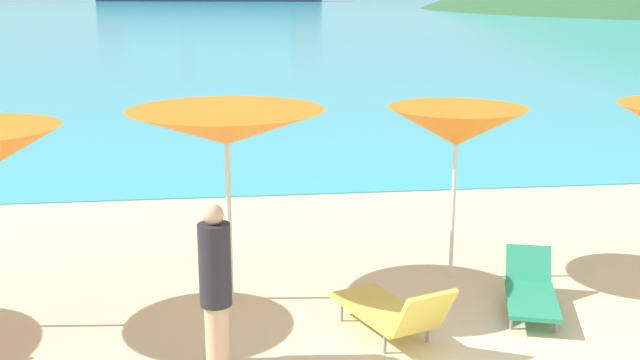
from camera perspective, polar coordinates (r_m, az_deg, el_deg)
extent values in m
cube|color=beige|center=(16.18, 3.31, 0.39)|extent=(50.00, 100.00, 0.30)
cube|color=#38B7CC|center=(233.49, -6.65, 12.97)|extent=(650.00, 440.00, 0.02)
cylinder|color=silver|center=(9.14, -6.70, -2.28)|extent=(0.06, 0.06, 2.20)
cone|color=orange|center=(8.91, -6.88, 3.89)|extent=(2.38, 2.38, 0.41)
sphere|color=silver|center=(8.89, -6.90, 4.72)|extent=(0.07, 0.07, 0.07)
cylinder|color=silver|center=(9.92, 9.77, -1.39)|extent=(0.05, 0.05, 2.09)
cone|color=orange|center=(9.72, 9.99, 3.89)|extent=(1.81, 1.81, 0.48)
sphere|color=silver|center=(9.70, 10.03, 4.76)|extent=(0.07, 0.07, 0.07)
cube|color=#D8BF4C|center=(8.57, 4.54, -9.43)|extent=(1.04, 1.41, 0.05)
cube|color=#D8BF4C|center=(7.88, 7.65, -9.69)|extent=(0.67, 0.51, 0.52)
cylinder|color=gray|center=(9.07, 4.54, -8.99)|extent=(0.04, 0.04, 0.22)
cylinder|color=gray|center=(8.81, 1.60, -9.65)|extent=(0.04, 0.04, 0.22)
cylinder|color=gray|center=(8.40, 7.87, -11.02)|extent=(0.04, 0.04, 0.22)
cylinder|color=gray|center=(8.12, 4.78, -11.84)|extent=(0.04, 0.04, 0.22)
cube|color=#268C66|center=(9.15, 15.28, -8.53)|extent=(0.86, 1.20, 0.05)
cube|color=#268C66|center=(9.73, 15.04, -5.98)|extent=(0.60, 0.47, 0.40)
cylinder|color=gray|center=(8.88, 13.86, -10.00)|extent=(0.04, 0.04, 0.19)
cylinder|color=gray|center=(8.92, 16.92, -10.09)|extent=(0.04, 0.04, 0.19)
cylinder|color=gray|center=(9.57, 13.62, -8.18)|extent=(0.04, 0.04, 0.19)
cylinder|color=gray|center=(9.61, 16.45, -8.27)|extent=(0.04, 0.04, 0.19)
cylinder|color=#DBAA84|center=(7.87, -7.54, -11.15)|extent=(0.24, 0.24, 0.63)
cylinder|color=#26262D|center=(7.59, -7.72, -6.17)|extent=(0.32, 0.32, 0.82)
sphere|color=#DBAA84|center=(7.43, -7.85, -2.53)|extent=(0.21, 0.21, 0.21)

